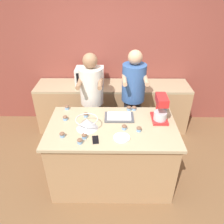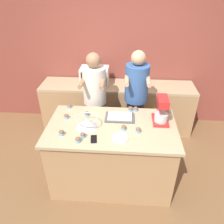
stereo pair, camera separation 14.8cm
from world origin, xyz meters
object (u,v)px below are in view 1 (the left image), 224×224
object	(u,v)px
cupcake_0	(80,141)
cupcake_6	(84,136)
cupcake_4	(62,135)
cupcake_7	(165,108)
mixing_bowl	(87,123)
cupcake_8	(86,115)
cupcake_5	(129,108)
person_right	(133,101)
cupcake_3	(65,118)
cupcake_10	(134,108)
cupcake_9	(124,127)
person_left	(92,102)
cupcake_1	(139,129)
cell_phone	(95,140)
microwave_oven	(90,77)
cupcake_2	(67,107)
stand_mixer	(160,110)
small_plate	(122,138)
baking_tray	(119,117)

from	to	relation	value
cupcake_0	cupcake_6	world-z (taller)	same
cupcake_4	cupcake_7	bearing A→B (deg)	25.08
mixing_bowl	cupcake_8	bearing A→B (deg)	100.05
mixing_bowl	cupcake_5	size ratio (longest dim) A/B	4.40
person_right	cupcake_3	xyz separation A→B (m)	(-0.94, -0.62, 0.09)
cupcake_10	cupcake_9	bearing A→B (deg)	-108.76
person_left	cupcake_1	distance (m)	1.09
cell_phone	cupcake_9	bearing A→B (deg)	32.40
cupcake_10	person_right	bearing A→B (deg)	88.30
cupcake_1	cupcake_9	distance (m)	0.18
person_left	cell_phone	size ratio (longest dim) A/B	10.93
microwave_oven	cupcake_5	bearing A→B (deg)	-56.24
cupcake_2	cupcake_6	bearing A→B (deg)	-63.68
microwave_oven	cell_phone	size ratio (longest dim) A/B	3.25
microwave_oven	cupcake_2	bearing A→B (deg)	-104.25
cupcake_0	cupcake_5	distance (m)	0.95
stand_mixer	small_plate	world-z (taller)	stand_mixer
stand_mixer	cell_phone	size ratio (longest dim) A/B	2.34
cupcake_3	small_plate	bearing A→B (deg)	-27.48
mixing_bowl	cupcake_8	world-z (taller)	mixing_bowl
person_right	cupcake_0	size ratio (longest dim) A/B	26.69
cupcake_4	cupcake_5	bearing A→B (deg)	37.05
stand_mixer	cupcake_6	bearing A→B (deg)	-157.07
cupcake_8	cupcake_7	bearing A→B (deg)	9.39
cupcake_6	microwave_oven	bearing A→B (deg)	93.03
cupcake_10	cupcake_1	bearing A→B (deg)	-87.55
person_left	cupcake_9	distance (m)	0.96
cupcake_5	cupcake_9	size ratio (longest dim) A/B	1.00
mixing_bowl	cupcake_6	xyz separation A→B (m)	(-0.01, -0.21, -0.04)
baking_tray	cupcake_6	world-z (taller)	cupcake_6
person_right	cupcake_9	size ratio (longest dim) A/B	26.69
person_right	cupcake_2	xyz separation A→B (m)	(-0.97, -0.34, 0.09)
stand_mixer	mixing_bowl	xyz separation A→B (m)	(-0.94, -0.20, -0.08)
person_right	cupcake_5	world-z (taller)	person_right
cupcake_7	cell_phone	bearing A→B (deg)	-143.97
person_left	cupcake_4	xyz separation A→B (m)	(-0.27, -0.98, 0.11)
cupcake_8	cupcake_3	bearing A→B (deg)	-162.90
cupcake_3	cupcake_10	bearing A→B (deg)	15.71
baking_tray	cupcake_4	bearing A→B (deg)	-148.62
cupcake_9	cupcake_10	xyz separation A→B (m)	(0.16, 0.46, 0.00)
cupcake_2	cupcake_4	xyz separation A→B (m)	(0.06, -0.64, 0.00)
cell_phone	cupcake_9	size ratio (longest dim) A/B	2.37
small_plate	mixing_bowl	bearing A→B (deg)	154.41
small_plate	cupcake_8	bearing A→B (deg)	135.56
cupcake_2	cupcake_4	bearing A→B (deg)	-84.40
stand_mixer	cupcake_0	world-z (taller)	stand_mixer
mixing_bowl	cupcake_5	xyz separation A→B (m)	(0.55, 0.44, -0.04)
cupcake_3	cupcake_6	world-z (taller)	same
cupcake_8	cupcake_10	xyz separation A→B (m)	(0.67, 0.18, 0.00)
stand_mixer	microwave_oven	size ratio (longest dim) A/B	0.72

